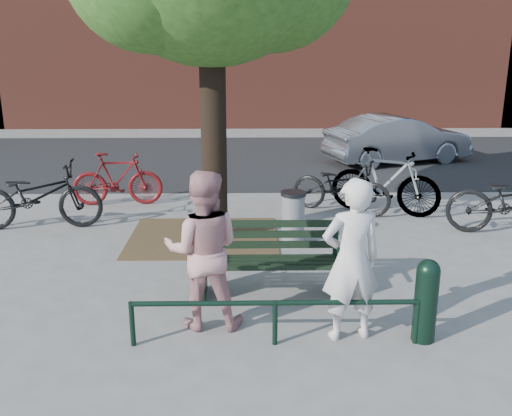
{
  "coord_description": "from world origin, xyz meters",
  "views": [
    {
      "loc": [
        -0.29,
        -6.6,
        3.12
      ],
      "look_at": [
        -0.16,
        1.0,
        0.86
      ],
      "focal_mm": 40.0,
      "sensor_mm": 36.0,
      "label": 1
    }
  ],
  "objects_px": {
    "person_left": "(351,260)",
    "parked_car": "(398,139)",
    "park_bench": "(270,258)",
    "person_right": "(203,250)",
    "litter_bin": "(293,217)",
    "bollard": "(426,298)",
    "bicycle_c": "(341,186)"
  },
  "relations": [
    {
      "from": "person_left",
      "to": "parked_car",
      "type": "height_order",
      "value": "person_left"
    },
    {
      "from": "park_bench",
      "to": "person_right",
      "type": "xyz_separation_m",
      "value": [
        -0.77,
        -0.81,
        0.42
      ]
    },
    {
      "from": "person_right",
      "to": "parked_car",
      "type": "relative_size",
      "value": 0.48
    },
    {
      "from": "person_left",
      "to": "litter_bin",
      "type": "relative_size",
      "value": 2.16
    },
    {
      "from": "bollard",
      "to": "litter_bin",
      "type": "xyz_separation_m",
      "value": [
        -1.16,
        3.13,
        -0.08
      ]
    },
    {
      "from": "park_bench",
      "to": "person_left",
      "type": "relative_size",
      "value": 0.98
    },
    {
      "from": "park_bench",
      "to": "litter_bin",
      "type": "bearing_deg",
      "value": 77.09
    },
    {
      "from": "litter_bin",
      "to": "parked_car",
      "type": "distance_m",
      "value": 6.82
    },
    {
      "from": "bollard",
      "to": "bicycle_c",
      "type": "xyz_separation_m",
      "value": [
        -0.14,
        4.74,
        0.0
      ]
    },
    {
      "from": "bollard",
      "to": "parked_car",
      "type": "relative_size",
      "value": 0.25
    },
    {
      "from": "person_left",
      "to": "bicycle_c",
      "type": "relative_size",
      "value": 0.94
    },
    {
      "from": "person_left",
      "to": "person_right",
      "type": "bearing_deg",
      "value": -23.06
    },
    {
      "from": "park_bench",
      "to": "parked_car",
      "type": "height_order",
      "value": "parked_car"
    },
    {
      "from": "park_bench",
      "to": "bicycle_c",
      "type": "xyz_separation_m",
      "value": [
        1.46,
        3.53,
        0.02
      ]
    },
    {
      "from": "person_right",
      "to": "bollard",
      "type": "relative_size",
      "value": 1.94
    },
    {
      "from": "bicycle_c",
      "to": "person_right",
      "type": "bearing_deg",
      "value": -179.32
    },
    {
      "from": "bollard",
      "to": "parked_car",
      "type": "height_order",
      "value": "parked_car"
    },
    {
      "from": "person_right",
      "to": "litter_bin",
      "type": "bearing_deg",
      "value": -113.09
    },
    {
      "from": "parked_car",
      "to": "park_bench",
      "type": "bearing_deg",
      "value": 137.07
    },
    {
      "from": "person_right",
      "to": "parked_car",
      "type": "bearing_deg",
      "value": -115.93
    },
    {
      "from": "person_left",
      "to": "litter_bin",
      "type": "distance_m",
      "value": 3.11
    },
    {
      "from": "bicycle_c",
      "to": "parked_car",
      "type": "xyz_separation_m",
      "value": [
        2.18,
        4.41,
        0.12
      ]
    },
    {
      "from": "litter_bin",
      "to": "bicycle_c",
      "type": "relative_size",
      "value": 0.44
    },
    {
      "from": "litter_bin",
      "to": "bicycle_c",
      "type": "bearing_deg",
      "value": 57.62
    },
    {
      "from": "parked_car",
      "to": "person_left",
      "type": "bearing_deg",
      "value": 144.32
    },
    {
      "from": "bicycle_c",
      "to": "parked_car",
      "type": "bearing_deg",
      "value": 1.58
    },
    {
      "from": "person_left",
      "to": "bollard",
      "type": "xyz_separation_m",
      "value": [
        0.8,
        -0.08,
        -0.4
      ]
    },
    {
      "from": "person_right",
      "to": "park_bench",
      "type": "bearing_deg",
      "value": -132.65
    },
    {
      "from": "person_right",
      "to": "litter_bin",
      "type": "distance_m",
      "value": 3.03
    },
    {
      "from": "bollard",
      "to": "litter_bin",
      "type": "relative_size",
      "value": 1.12
    },
    {
      "from": "litter_bin",
      "to": "person_right",
      "type": "bearing_deg",
      "value": -113.91
    },
    {
      "from": "person_right",
      "to": "bollard",
      "type": "xyz_separation_m",
      "value": [
        2.37,
        -0.4,
        -0.4
      ]
    }
  ]
}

